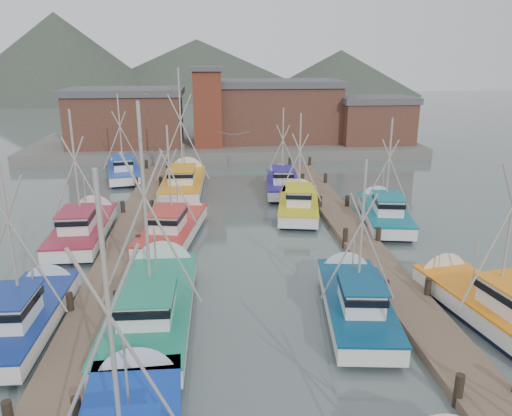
{
  "coord_description": "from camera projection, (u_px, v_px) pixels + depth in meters",
  "views": [
    {
      "loc": [
        -1.77,
        -21.97,
        11.02
      ],
      "look_at": [
        0.71,
        5.06,
        2.6
      ],
      "focal_mm": 35.0,
      "sensor_mm": 36.0,
      "label": 1
    }
  ],
  "objects": [
    {
      "name": "shed_right",
      "position": [
        375.0,
        119.0,
        57.0
      ],
      "size": [
        8.48,
        6.36,
        5.2
      ],
      "color": "brown",
      "rests_on": "quay"
    },
    {
      "name": "gull_near",
      "position": [
        145.0,
        94.0,
        14.44
      ],
      "size": [
        1.55,
        0.65,
        0.24
      ],
      "rotation": [
        0.0,
        0.0,
        0.24
      ],
      "color": "gray",
      "rests_on": "ground"
    },
    {
      "name": "distant_hills",
      "position": [
        170.0,
        95.0,
        139.79
      ],
      "size": [
        175.0,
        140.0,
        42.0
      ],
      "color": "#465042",
      "rests_on": "ground"
    },
    {
      "name": "boat_8",
      "position": [
        175.0,
        226.0,
        31.18
      ],
      "size": [
        4.24,
        9.32,
        7.85
      ],
      "rotation": [
        0.0,
        0.0,
        -0.17
      ],
      "color": "black",
      "rests_on": "ground"
    },
    {
      "name": "boat_14",
      "position": [
        123.0,
        170.0,
        46.08
      ],
      "size": [
        4.13,
        8.83,
        8.37
      ],
      "rotation": [
        0.0,
        0.0,
        0.19
      ],
      "color": "black",
      "rests_on": "ground"
    },
    {
      "name": "ground",
      "position": [
        251.0,
        290.0,
        24.31
      ],
      "size": [
        260.0,
        260.0,
        0.0
      ],
      "primitive_type": "plane",
      "color": "#4F5F5D",
      "rests_on": "ground"
    },
    {
      "name": "boat_10",
      "position": [
        85.0,
        227.0,
        31.05
      ],
      "size": [
        3.65,
        9.17,
        8.8
      ],
      "rotation": [
        0.0,
        0.0,
        0.02
      ],
      "color": "black",
      "rests_on": "ground"
    },
    {
      "name": "boat_12",
      "position": [
        184.0,
        181.0,
        42.22
      ],
      "size": [
        4.4,
        10.34,
        10.94
      ],
      "rotation": [
        0.0,
        0.0,
        -0.04
      ],
      "color": "black",
      "rests_on": "ground"
    },
    {
      "name": "shed_left",
      "position": [
        127.0,
        116.0,
        55.36
      ],
      "size": [
        12.72,
        8.48,
        6.2
      ],
      "color": "brown",
      "rests_on": "quay"
    },
    {
      "name": "quay",
      "position": [
        226.0,
        145.0,
        59.33
      ],
      "size": [
        44.0,
        16.0,
        1.2
      ],
      "primitive_type": "cube",
      "color": "slate",
      "rests_on": "ground"
    },
    {
      "name": "boat_13",
      "position": [
        282.0,
        183.0,
        41.62
      ],
      "size": [
        3.31,
        8.37,
        7.58
      ],
      "rotation": [
        0.0,
        0.0,
        -0.1
      ],
      "color": "black",
      "rests_on": "ground"
    },
    {
      "name": "boat_6",
      "position": [
        29.0,
        314.0,
        20.71
      ],
      "size": [
        3.63,
        8.16,
        9.01
      ],
      "rotation": [
        0.0,
        0.0,
        -0.02
      ],
      "color": "black",
      "rests_on": "ground"
    },
    {
      "name": "lookout_tower",
      "position": [
        207.0,
        106.0,
        53.88
      ],
      "size": [
        3.6,
        3.6,
        8.5
      ],
      "color": "brown",
      "rests_on": "quay"
    },
    {
      "name": "dock_left",
      "position": [
        119.0,
        259.0,
        27.49
      ],
      "size": [
        2.3,
        46.0,
        1.5
      ],
      "color": "brown",
      "rests_on": "ground"
    },
    {
      "name": "gull_far",
      "position": [
        234.0,
        134.0,
        23.16
      ],
      "size": [
        1.54,
        0.61,
        0.24
      ],
      "rotation": [
        0.0,
        0.0,
        0.02
      ],
      "color": "gray",
      "rests_on": "ground"
    },
    {
      "name": "boat_7",
      "position": [
        485.0,
        303.0,
        21.58
      ],
      "size": [
        4.14,
        9.05,
        9.6
      ],
      "rotation": [
        0.0,
        0.0,
        0.17
      ],
      "color": "black",
      "rests_on": "ground"
    },
    {
      "name": "dock_right",
      "position": [
        366.0,
        250.0,
        28.71
      ],
      "size": [
        2.3,
        46.0,
        1.5
      ],
      "color": "brown",
      "rests_on": "ground"
    },
    {
      "name": "shed_center",
      "position": [
        276.0,
        110.0,
        58.64
      ],
      "size": [
        14.84,
        9.54,
        6.9
      ],
      "color": "brown",
      "rests_on": "quay"
    },
    {
      "name": "boat_4",
      "position": [
        155.0,
        302.0,
        21.72
      ],
      "size": [
        4.21,
        10.51,
        10.34
      ],
      "rotation": [
        0.0,
        0.0,
        -0.02
      ],
      "color": "black",
      "rests_on": "ground"
    },
    {
      "name": "boat_11",
      "position": [
        383.0,
        212.0,
        33.99
      ],
      "size": [
        3.97,
        8.81,
        7.84
      ],
      "rotation": [
        0.0,
        0.0,
        -0.17
      ],
      "color": "black",
      "rests_on": "ground"
    },
    {
      "name": "boat_9",
      "position": [
        299.0,
        203.0,
        36.03
      ],
      "size": [
        4.08,
        8.9,
        7.89
      ],
      "rotation": [
        0.0,
        0.0,
        -0.18
      ],
      "color": "black",
      "rests_on": "ground"
    },
    {
      "name": "boat_5",
      "position": [
        354.0,
        300.0,
        21.91
      ],
      "size": [
        3.55,
        8.64,
        7.74
      ],
      "rotation": [
        0.0,
        0.0,
        -0.12
      ],
      "color": "black",
      "rests_on": "ground"
    }
  ]
}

